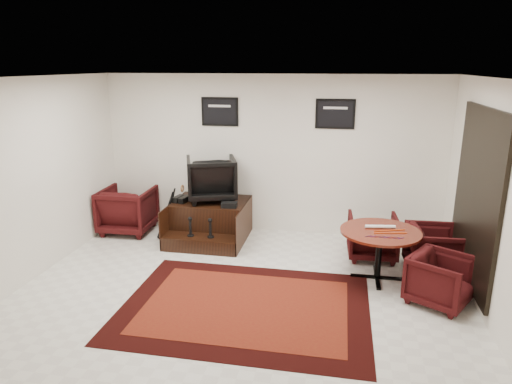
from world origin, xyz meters
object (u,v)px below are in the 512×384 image
table_chair_back (372,234)px  table_chair_window (434,248)px  shine_chair (211,176)px  table_chair_corner (441,277)px  armchair_side (128,208)px  shine_podium (210,221)px  meeting_table (380,237)px

table_chair_back → table_chair_window: 0.94m
table_chair_window → shine_chair: bearing=74.2°
table_chair_window → table_chair_corner: (-0.09, -0.95, -0.02)m
armchair_side → table_chair_corner: 5.34m
table_chair_window → table_chair_corner: size_ratio=1.07×
table_chair_window → table_chair_corner: bearing=172.4°
armchair_side → table_chair_window: armchair_side is taller
shine_chair → shine_podium: bearing=70.4°
table_chair_back → shine_podium: bearing=-9.6°
shine_podium → shine_chair: size_ratio=1.56×
table_chair_window → table_chair_corner: table_chair_window is taller
table_chair_back → meeting_table: bearing=90.6°
shine_chair → table_chair_corner: 4.01m
armchair_side → table_chair_window: (5.15, -0.75, -0.07)m
armchair_side → table_chair_window: bearing=170.0°
table_chair_back → table_chair_corner: size_ratio=1.06×
meeting_table → table_chair_back: 0.80m
shine_podium → table_chair_back: table_chair_back is taller
meeting_table → shine_chair: bearing=156.2°
table_chair_corner → armchair_side: bearing=102.5°
meeting_table → table_chair_window: table_chair_window is taller
shine_podium → shine_chair: 0.79m
table_chair_corner → meeting_table: bearing=82.5°
table_chair_back → shine_chair: bearing=-12.4°
armchair_side → table_chair_back: size_ratio=1.19×
armchair_side → table_chair_corner: bearing=159.7°
shine_podium → shine_chair: shine_chair is taller
shine_chair → armchair_side: (-1.55, -0.10, -0.63)m
shine_podium → armchair_side: size_ratio=1.46×
shine_chair → table_chair_back: (2.74, -0.47, -0.70)m
table_chair_back → table_chair_window: table_chair_window is taller
table_chair_back → table_chair_corner: 1.54m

